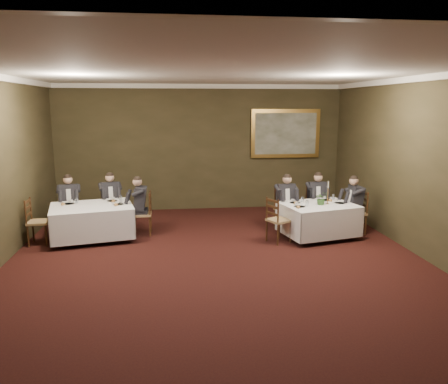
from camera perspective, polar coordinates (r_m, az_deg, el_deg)
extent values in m
plane|color=black|center=(7.89, -0.41, -10.59)|extent=(10.00, 10.00, 0.00)
cube|color=silver|center=(7.34, -0.45, 15.67)|extent=(8.00, 10.00, 0.10)
cube|color=#312B18|center=(12.36, -3.07, 5.77)|extent=(8.00, 0.10, 3.50)
cube|color=#312B18|center=(2.70, 12.12, -15.26)|extent=(8.00, 0.10, 3.50)
cube|color=#312B18|center=(8.81, 26.41, 2.35)|extent=(0.10, 10.00, 3.50)
cube|color=white|center=(12.26, -3.14, 13.63)|extent=(8.00, 0.10, 0.12)
cube|color=white|center=(2.51, 13.45, 22.38)|extent=(8.00, 0.10, 0.12)
cube|color=white|center=(8.71, 27.12, 13.38)|extent=(0.10, 10.00, 0.12)
cube|color=black|center=(9.97, 12.28, -1.77)|extent=(1.71, 1.43, 0.04)
cube|color=white|center=(9.96, 12.28, -1.63)|extent=(1.79, 1.50, 0.02)
cube|color=white|center=(10.04, 12.21, -3.47)|extent=(1.81, 1.53, 0.65)
cube|color=black|center=(10.05, -16.92, -1.91)|extent=(1.89, 1.57, 0.04)
cube|color=white|center=(10.04, -16.93, -1.77)|extent=(1.96, 1.64, 0.02)
cube|color=white|center=(10.12, -16.82, -3.59)|extent=(1.99, 1.66, 0.65)
cube|color=#93774B|center=(10.49, 7.96, -2.34)|extent=(0.48, 0.46, 0.05)
cube|color=black|center=(10.61, 7.64, -0.82)|extent=(0.38, 0.07, 0.54)
cube|color=black|center=(10.41, 8.02, -0.33)|extent=(0.45, 0.35, 0.55)
sphere|color=tan|center=(10.34, 8.08, 1.73)|extent=(0.23, 0.23, 0.21)
cube|color=#93774B|center=(10.90, 11.90, -1.96)|extent=(0.45, 0.43, 0.05)
cube|color=black|center=(11.02, 11.65, -0.49)|extent=(0.38, 0.04, 0.54)
cube|color=black|center=(10.82, 11.98, -0.03)|extent=(0.42, 0.32, 0.55)
sphere|color=tan|center=(10.75, 12.07, 1.96)|extent=(0.21, 0.21, 0.21)
cube|color=#93774B|center=(9.55, 7.18, -3.68)|extent=(0.57, 0.58, 0.05)
cube|color=black|center=(9.37, 6.33, -2.41)|extent=(0.19, 0.35, 0.54)
cube|color=#93774B|center=(10.57, 16.77, -2.62)|extent=(0.42, 0.44, 0.05)
cube|color=black|center=(10.59, 17.78, -1.29)|extent=(0.03, 0.38, 0.54)
cube|color=black|center=(10.49, 16.88, -0.63)|extent=(0.31, 0.42, 0.55)
sphere|color=tan|center=(10.42, 17.00, 1.42)|extent=(0.21, 0.21, 0.21)
cube|color=#93774B|center=(10.97, -19.46, -2.29)|extent=(0.50, 0.49, 0.05)
cube|color=black|center=(11.10, -19.50, -0.83)|extent=(0.38, 0.09, 0.54)
cube|color=black|center=(10.89, -19.59, -0.37)|extent=(0.47, 0.38, 0.55)
sphere|color=tan|center=(10.82, -19.72, 1.60)|extent=(0.24, 0.24, 0.21)
cube|color=#93774B|center=(10.99, -14.55, -1.98)|extent=(0.53, 0.51, 0.05)
cube|color=black|center=(11.12, -14.72, -0.53)|extent=(0.38, 0.12, 0.54)
cube|color=black|center=(10.91, -14.65, -0.06)|extent=(0.48, 0.40, 0.55)
sphere|color=tan|center=(10.84, -14.75, 1.91)|extent=(0.25, 0.25, 0.21)
cube|color=#93774B|center=(10.18, -10.65, -2.85)|extent=(0.42, 0.44, 0.05)
cube|color=black|center=(10.11, -9.63, -1.48)|extent=(0.03, 0.38, 0.54)
cube|color=black|center=(10.10, -10.73, -0.78)|extent=(0.31, 0.42, 0.55)
sphere|color=tan|center=(10.03, -10.81, 1.34)|extent=(0.21, 0.21, 0.21)
cube|color=#93774B|center=(10.14, -23.06, -3.63)|extent=(0.43, 0.45, 0.05)
cube|color=black|center=(10.14, -24.20, -2.31)|extent=(0.04, 0.38, 0.54)
imported|color=#2D5926|center=(9.90, 12.61, -0.75)|extent=(0.29, 0.26, 0.31)
cylinder|color=#B57D37|center=(10.04, 13.36, -1.45)|extent=(0.08, 0.08, 0.02)
cylinder|color=#B57D37|center=(10.01, 13.41, -0.41)|extent=(0.02, 0.02, 0.35)
cylinder|color=white|center=(9.96, 13.47, 1.01)|extent=(0.02, 0.02, 0.15)
cylinder|color=white|center=(10.02, 9.25, -1.33)|extent=(0.25, 0.25, 0.01)
cylinder|color=white|center=(10.16, 9.02, -1.03)|extent=(0.08, 0.08, 0.05)
cylinder|color=white|center=(10.06, 10.19, -0.96)|extent=(0.06, 0.06, 0.14)
cylinder|color=white|center=(10.40, -19.59, -1.40)|extent=(0.25, 0.25, 0.01)
cylinder|color=white|center=(10.53, -19.43, -1.10)|extent=(0.08, 0.08, 0.05)
cylinder|color=white|center=(10.35, -18.70, -1.04)|extent=(0.06, 0.06, 0.14)
cube|color=#B88743|center=(12.66, 8.02, 7.57)|extent=(1.99, 0.08, 1.38)
cube|color=#4C4F35|center=(12.62, 8.07, 7.56)|extent=(1.77, 0.01, 1.16)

